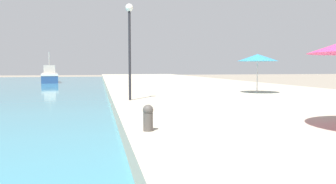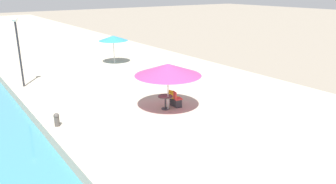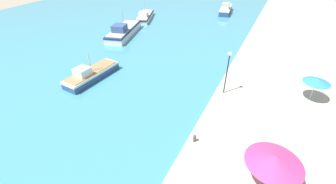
{
  "view_description": "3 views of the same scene",
  "coord_description": "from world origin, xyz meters",
  "px_view_note": "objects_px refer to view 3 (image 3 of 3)",
  "views": [
    {
      "loc": [
        -0.61,
        5.59,
        2.14
      ],
      "look_at": [
        1.5,
        15.58,
        1.38
      ],
      "focal_mm": 35.0,
      "sensor_mm": 36.0,
      "label": 1
    },
    {
      "loc": [
        -3.47,
        -1.14,
        6.88
      ],
      "look_at": [
        6.08,
        12.21,
        1.58
      ],
      "focal_mm": 35.0,
      "sensor_mm": 36.0,
      "label": 2
    },
    {
      "loc": [
        4.27,
        1.39,
        13.73
      ],
      "look_at": [
        -4.0,
        18.0,
        1.18
      ],
      "focal_mm": 24.0,
      "sensor_mm": 36.0,
      "label": 3
    }
  ],
  "objects_px": {
    "cafe_table": "(267,175)",
    "fishing_boat_far": "(145,16)",
    "fishing_boat_distant": "(226,9)",
    "cafe_umbrella_white": "(317,81)",
    "cafe_umbrella_pink": "(275,160)",
    "fishing_boat_mid": "(124,31)",
    "mooring_bollard": "(195,138)",
    "cafe_chair_right": "(278,179)",
    "fishing_boat_near": "(91,74)",
    "lamppost": "(228,66)",
    "cafe_chair_left": "(278,183)"
  },
  "relations": [
    {
      "from": "cafe_umbrella_pink",
      "to": "fishing_boat_mid",
      "type": "bearing_deg",
      "value": 142.44
    },
    {
      "from": "fishing_boat_near",
      "to": "lamppost",
      "type": "relative_size",
      "value": 1.58
    },
    {
      "from": "cafe_umbrella_pink",
      "to": "fishing_boat_distant",
      "type": "bearing_deg",
      "value": 107.87
    },
    {
      "from": "cafe_umbrella_white",
      "to": "fishing_boat_near",
      "type": "bearing_deg",
      "value": -165.44
    },
    {
      "from": "cafe_umbrella_white",
      "to": "mooring_bollard",
      "type": "height_order",
      "value": "cafe_umbrella_white"
    },
    {
      "from": "fishing_boat_near",
      "to": "cafe_chair_left",
      "type": "relative_size",
      "value": 7.9
    },
    {
      "from": "cafe_chair_left",
      "to": "cafe_chair_right",
      "type": "relative_size",
      "value": 1.0
    },
    {
      "from": "cafe_chair_left",
      "to": "mooring_bollard",
      "type": "xyz_separation_m",
      "value": [
        -6.17,
        1.28,
        0.02
      ]
    },
    {
      "from": "cafe_table",
      "to": "cafe_chair_right",
      "type": "height_order",
      "value": "cafe_chair_right"
    },
    {
      "from": "fishing_boat_mid",
      "to": "cafe_chair_left",
      "type": "distance_m",
      "value": 32.67
    },
    {
      "from": "fishing_boat_far",
      "to": "mooring_bollard",
      "type": "xyz_separation_m",
      "value": [
        21.76,
        -28.17,
        0.25
      ]
    },
    {
      "from": "fishing_boat_mid",
      "to": "fishing_boat_distant",
      "type": "relative_size",
      "value": 1.35
    },
    {
      "from": "fishing_boat_near",
      "to": "cafe_umbrella_pink",
      "type": "xyz_separation_m",
      "value": [
        20.2,
        -5.79,
        2.09
      ]
    },
    {
      "from": "fishing_boat_far",
      "to": "cafe_umbrella_white",
      "type": "relative_size",
      "value": 3.53
    },
    {
      "from": "cafe_umbrella_white",
      "to": "cafe_chair_right",
      "type": "height_order",
      "value": "cafe_umbrella_white"
    },
    {
      "from": "fishing_boat_mid",
      "to": "fishing_boat_far",
      "type": "bearing_deg",
      "value": 85.14
    },
    {
      "from": "cafe_umbrella_pink",
      "to": "lamppost",
      "type": "xyz_separation_m",
      "value": [
        -5.24,
        9.07,
        0.87
      ]
    },
    {
      "from": "cafe_chair_left",
      "to": "cafe_umbrella_white",
      "type": "bearing_deg",
      "value": -178.69
    },
    {
      "from": "fishing_boat_near",
      "to": "cafe_chair_right",
      "type": "relative_size",
      "value": 7.9
    },
    {
      "from": "cafe_umbrella_white",
      "to": "fishing_boat_distant",
      "type": "bearing_deg",
      "value": 118.33
    },
    {
      "from": "mooring_bollard",
      "to": "cafe_umbrella_pink",
      "type": "bearing_deg",
      "value": -13.34
    },
    {
      "from": "fishing_boat_distant",
      "to": "cafe_chair_left",
      "type": "distance_m",
      "value": 44.18
    },
    {
      "from": "fishing_boat_far",
      "to": "cafe_chair_left",
      "type": "xyz_separation_m",
      "value": [
        27.93,
        -29.45,
        0.23
      ]
    },
    {
      "from": "fishing_boat_mid",
      "to": "cafe_umbrella_pink",
      "type": "height_order",
      "value": "fishing_boat_mid"
    },
    {
      "from": "fishing_boat_near",
      "to": "fishing_boat_mid",
      "type": "relative_size",
      "value": 0.68
    },
    {
      "from": "cafe_umbrella_white",
      "to": "mooring_bollard",
      "type": "distance_m",
      "value": 13.43
    },
    {
      "from": "fishing_boat_distant",
      "to": "cafe_table",
      "type": "height_order",
      "value": "fishing_boat_distant"
    },
    {
      "from": "mooring_bollard",
      "to": "lamppost",
      "type": "bearing_deg",
      "value": 87.97
    },
    {
      "from": "cafe_chair_left",
      "to": "lamppost",
      "type": "xyz_separation_m",
      "value": [
        -5.9,
        9.04,
        2.77
      ]
    },
    {
      "from": "mooring_bollard",
      "to": "cafe_chair_left",
      "type": "bearing_deg",
      "value": -11.73
    },
    {
      "from": "cafe_table",
      "to": "cafe_chair_left",
      "type": "bearing_deg",
      "value": -11.4
    },
    {
      "from": "fishing_boat_distant",
      "to": "fishing_boat_far",
      "type": "bearing_deg",
      "value": -145.79
    },
    {
      "from": "fishing_boat_mid",
      "to": "lamppost",
      "type": "height_order",
      "value": "lamppost"
    },
    {
      "from": "fishing_boat_far",
      "to": "cafe_umbrella_pink",
      "type": "distance_m",
      "value": 40.22
    },
    {
      "from": "cafe_chair_left",
      "to": "cafe_chair_right",
      "type": "bearing_deg",
      "value": -166.85
    },
    {
      "from": "cafe_table",
      "to": "fishing_boat_far",
      "type": "bearing_deg",
      "value": 132.88
    },
    {
      "from": "lamppost",
      "to": "fishing_boat_far",
      "type": "bearing_deg",
      "value": 137.19
    },
    {
      "from": "cafe_table",
      "to": "lamppost",
      "type": "distance_m",
      "value": 10.62
    },
    {
      "from": "fishing_boat_far",
      "to": "cafe_table",
      "type": "bearing_deg",
      "value": -67.6
    },
    {
      "from": "cafe_chair_left",
      "to": "mooring_bollard",
      "type": "height_order",
      "value": "cafe_chair_left"
    },
    {
      "from": "fishing_boat_distant",
      "to": "mooring_bollard",
      "type": "xyz_separation_m",
      "value": [
        7.98,
        -40.57,
        0.05
      ]
    },
    {
      "from": "fishing_boat_mid",
      "to": "mooring_bollard",
      "type": "height_order",
      "value": "fishing_boat_mid"
    },
    {
      "from": "cafe_table",
      "to": "mooring_bollard",
      "type": "distance_m",
      "value": 5.58
    },
    {
      "from": "fishing_boat_distant",
      "to": "lamppost",
      "type": "bearing_deg",
      "value": -83.64
    },
    {
      "from": "fishing_boat_near",
      "to": "lamppost",
      "type": "distance_m",
      "value": 15.59
    },
    {
      "from": "fishing_boat_far",
      "to": "mooring_bollard",
      "type": "bearing_deg",
      "value": -72.8
    },
    {
      "from": "fishing_boat_distant",
      "to": "cafe_umbrella_white",
      "type": "height_order",
      "value": "fishing_boat_distant"
    },
    {
      "from": "fishing_boat_near",
      "to": "lamppost",
      "type": "height_order",
      "value": "lamppost"
    },
    {
      "from": "fishing_boat_far",
      "to": "cafe_umbrella_pink",
      "type": "xyz_separation_m",
      "value": [
        27.27,
        -29.48,
        2.12
      ]
    },
    {
      "from": "fishing_boat_near",
      "to": "cafe_umbrella_pink",
      "type": "height_order",
      "value": "fishing_boat_near"
    }
  ]
}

